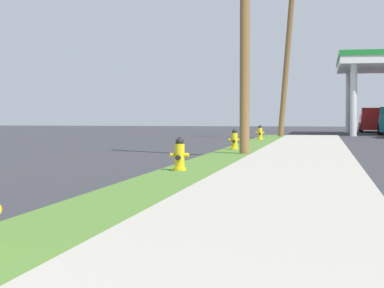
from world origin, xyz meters
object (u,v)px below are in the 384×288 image
Objects in this scene: utility_pole_background at (288,50)px; truck_red_at_far_bay at (373,121)px; fire_hydrant_fourth at (260,133)px; fire_hydrant_second at (180,156)px; fire_hydrant_third at (234,140)px; utility_pole_midground at (245,17)px.

truck_red_at_far_bay is at bearing 70.53° from utility_pole_background.
truck_red_at_far_bay reaches higher than fire_hydrant_fourth.
truck_red_at_far_bay is (7.12, 41.37, 0.47)m from fire_hydrant_second.
utility_pole_background is (1.09, 24.30, 4.72)m from fire_hydrant_second.
fire_hydrant_fourth is 23.06m from truck_red_at_far_bay.
fire_hydrant_third is 0.09× the size of utility_pole_midground.
fire_hydrant_second is 41.98m from truck_red_at_far_bay.
fire_hydrant_second is at bearing -95.50° from utility_pole_midground.
fire_hydrant_second is 0.14× the size of truck_red_at_far_bay.
truck_red_at_far_bay reaches higher than fire_hydrant_second.
fire_hydrant_fourth is (-0.02, 10.08, 0.00)m from fire_hydrant_third.
fire_hydrant_fourth is at bearing -103.02° from utility_pole_background.
fire_hydrant_second is at bearing -89.91° from fire_hydrant_fourth.
truck_red_at_far_bay is (6.47, 34.57, -3.60)m from utility_pole_midground.
fire_hydrant_third is (-0.02, 9.38, 0.00)m from fire_hydrant_second.
utility_pole_midground reaches higher than fire_hydrant_fourth.
fire_hydrant_third is 4.86m from utility_pole_midground.
fire_hydrant_fourth is at bearing 93.11° from utility_pole_midground.
fire_hydrant_fourth is at bearing 90.09° from fire_hydrant_second.
utility_pole_midground is (0.67, -2.57, 4.07)m from fire_hydrant_third.
utility_pole_midground reaches higher than fire_hydrant_third.
fire_hydrant_third is 10.08m from fire_hydrant_fourth.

